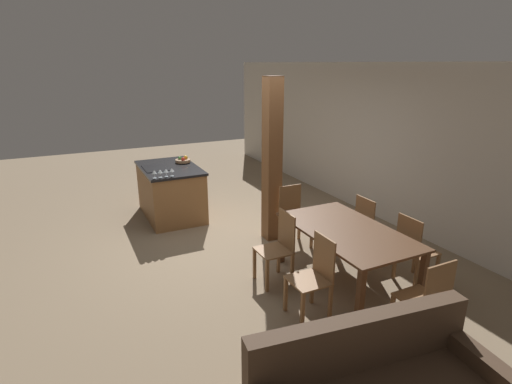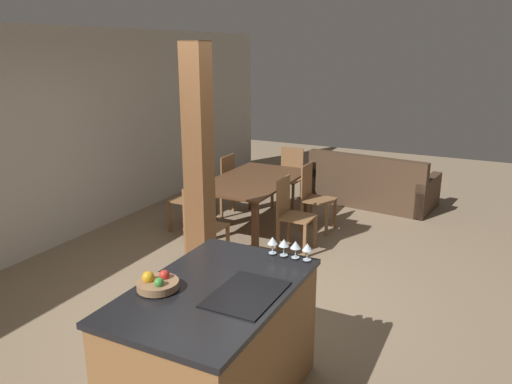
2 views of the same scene
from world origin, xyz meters
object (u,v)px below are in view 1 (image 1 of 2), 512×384
at_px(wine_glass_near, 154,172).
at_px(dining_chair_far_right, 414,249).
at_px(dining_chair_foot_end, 427,299).
at_px(dining_chair_far_left, 370,226).
at_px(dining_table, 347,236).
at_px(wine_glass_far, 166,171).
at_px(wine_glass_middle, 160,171).
at_px(wine_glass_end, 172,170).
at_px(fruit_bowl, 183,160).
at_px(kitchen_island, 171,191).
at_px(dining_chair_head_end, 293,215).
at_px(dining_chair_near_left, 279,246).
at_px(timber_post, 272,162).
at_px(dining_chair_near_right, 314,275).

bearing_deg(wine_glass_near, dining_chair_far_right, 39.89).
xyz_separation_m(wine_glass_near, dining_chair_foot_end, (3.87, 1.77, -0.56)).
height_order(dining_chair_far_left, dining_chair_foot_end, same).
height_order(dining_table, dining_chair_far_right, dining_chair_far_right).
bearing_deg(dining_chair_far_right, dining_table, 61.52).
distance_m(wine_glass_far, dining_chair_foot_end, 4.22).
height_order(wine_glass_middle, dining_chair_far_left, wine_glass_middle).
xyz_separation_m(dining_chair_far_left, dining_chair_far_right, (0.80, 0.00, 0.00)).
bearing_deg(wine_glass_end, fruit_bowl, 153.37).
xyz_separation_m(kitchen_island, fruit_bowl, (-0.20, 0.31, 0.51)).
distance_m(wine_glass_near, dining_chair_far_left, 3.39).
bearing_deg(wine_glass_middle, kitchen_island, 155.32).
relative_size(fruit_bowl, dining_chair_foot_end, 0.30).
bearing_deg(dining_chair_far_left, dining_chair_head_end, 40.45).
bearing_deg(fruit_bowl, dining_table, 17.06).
height_order(dining_chair_near_left, dining_chair_far_right, same).
xyz_separation_m(kitchen_island, wine_glass_near, (0.66, -0.40, 0.57)).
bearing_deg(timber_post, dining_chair_foot_end, 3.88).
distance_m(fruit_bowl, wine_glass_near, 1.12).
xyz_separation_m(wine_glass_near, dining_chair_far_left, (2.20, 2.51, -0.56)).
height_order(wine_glass_end, dining_table, wine_glass_end).
height_order(kitchen_island, wine_glass_middle, wine_glass_middle).
relative_size(dining_table, timber_post, 0.71).
height_order(wine_glass_end, dining_chair_near_left, wine_glass_end).
distance_m(wine_glass_end, dining_chair_near_right, 3.15).
bearing_deg(timber_post, fruit_bowl, -154.92).
relative_size(wine_glass_end, dining_chair_head_end, 0.14).
bearing_deg(dining_table, dining_chair_near_right, -61.52).
xyz_separation_m(wine_glass_end, dining_chair_foot_end, (3.87, 1.49, -0.56)).
xyz_separation_m(fruit_bowl, wine_glass_near, (0.86, -0.71, 0.06)).
xyz_separation_m(kitchen_island, dining_chair_far_left, (2.87, 2.11, 0.01)).
xyz_separation_m(wine_glass_middle, dining_chair_far_right, (3.01, 2.42, -0.56)).
bearing_deg(dining_chair_foot_end, dining_chair_far_right, -130.45).
bearing_deg(dining_chair_far_left, wine_glass_near, 48.72).
bearing_deg(wine_glass_end, dining_chair_far_left, 45.33).
bearing_deg(dining_chair_head_end, timber_post, 119.49).
bearing_deg(dining_chair_foot_end, wine_glass_far, -67.70).
relative_size(wine_glass_far, dining_chair_far_left, 0.14).
distance_m(dining_table, dining_chair_far_left, 0.85).
distance_m(fruit_bowl, dining_chair_near_left, 3.12).
xyz_separation_m(dining_chair_far_right, timber_post, (-2.01, -0.93, 0.78)).
xyz_separation_m(wine_glass_middle, dining_chair_near_right, (3.01, 0.94, -0.56)).
height_order(wine_glass_middle, dining_table, wine_glass_middle).
relative_size(dining_table, dining_chair_near_right, 1.94).
height_order(wine_glass_end, dining_chair_foot_end, wine_glass_end).
distance_m(fruit_bowl, wine_glass_far, 1.01).
distance_m(wine_glass_middle, dining_chair_head_end, 2.22).
height_order(fruit_bowl, dining_chair_far_left, fruit_bowl).
xyz_separation_m(wine_glass_end, dining_chair_near_left, (2.20, 0.76, -0.56)).
bearing_deg(dining_chair_near_left, dining_chair_foot_end, 23.89).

